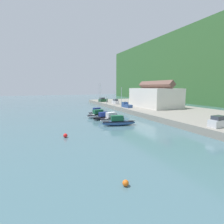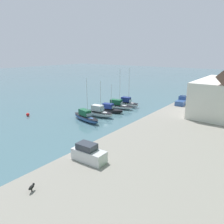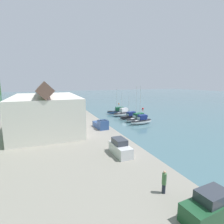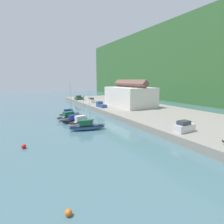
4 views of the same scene
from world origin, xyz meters
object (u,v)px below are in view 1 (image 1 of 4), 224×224
(moored_boat_2, at_px, (105,117))
(mooring_buoy_1, at_px, (126,183))
(parked_car_0, at_px, (219,122))
(moored_boat_0, at_px, (98,113))
(pickup_truck_0, at_px, (126,105))
(moored_boat_4, at_px, (118,122))
(person_on_quay, at_px, (107,100))
(parked_car_2, at_px, (103,100))
(mooring_buoy_0, at_px, (65,136))
(parked_car_1, at_px, (115,102))
(moored_boat_3, at_px, (112,119))
(moored_boat_1, at_px, (99,115))

(moored_boat_2, distance_m, mooring_buoy_1, 33.19)
(parked_car_0, distance_m, mooring_buoy_1, 25.96)
(moored_boat_0, bearing_deg, parked_car_0, 20.12)
(moored_boat_2, xyz_separation_m, pickup_truck_0, (-12.39, 13.32, 1.56))
(moored_boat_4, xyz_separation_m, person_on_quay, (-43.60, 14.54, 1.72))
(parked_car_2, bearing_deg, mooring_buoy_0, -31.17)
(moored_boat_0, height_order, parked_car_1, moored_boat_0)
(moored_boat_3, height_order, mooring_buoy_0, moored_boat_3)
(person_on_quay, distance_m, mooring_buoy_1, 71.31)
(pickup_truck_0, distance_m, person_on_quay, 22.83)
(moored_boat_0, distance_m, moored_boat_4, 15.68)
(moored_boat_0, distance_m, parked_car_0, 33.37)
(moored_boat_1, distance_m, mooring_buoy_1, 36.85)
(moored_boat_0, bearing_deg, mooring_buoy_0, -36.84)
(moored_boat_1, xyz_separation_m, parked_car_2, (-34.91, 14.00, 1.56))
(moored_boat_1, relative_size, moored_boat_2, 1.32)
(moored_boat_0, bearing_deg, moored_boat_2, -8.06)
(moored_boat_0, xyz_separation_m, moored_boat_2, (7.25, -0.42, -0.18))
(moored_boat_2, xyz_separation_m, moored_boat_4, (8.43, 0.29, 0.12))
(moored_boat_4, bearing_deg, moored_boat_0, -167.96)
(mooring_buoy_1, bearing_deg, pickup_truck_0, 152.14)
(pickup_truck_0, bearing_deg, moored_boat_4, -126.18)
(parked_car_2, xyz_separation_m, mooring_buoy_1, (70.47, -23.63, -2.11))
(moored_boat_4, relative_size, parked_car_0, 2.11)
(moored_boat_4, relative_size, mooring_buoy_0, 12.02)
(moored_boat_3, bearing_deg, parked_car_1, 146.44)
(moored_boat_0, xyz_separation_m, moored_boat_1, (3.35, -0.75, -0.07))
(person_on_quay, bearing_deg, parked_car_0, -0.40)
(moored_boat_2, distance_m, parked_car_0, 27.20)
(moored_boat_1, height_order, mooring_buoy_1, moored_boat_1)
(person_on_quay, bearing_deg, parked_car_1, 1.32)
(moored_boat_4, xyz_separation_m, mooring_buoy_1, (23.22, -10.25, -0.58))
(parked_car_1, distance_m, mooring_buoy_0, 48.50)
(moored_boat_0, relative_size, moored_boat_3, 1.27)
(person_on_quay, bearing_deg, moored_boat_3, -20.03)
(moored_boat_2, bearing_deg, mooring_buoy_0, -51.83)
(moored_boat_2, distance_m, person_on_quay, 38.21)
(moored_boat_0, bearing_deg, mooring_buoy_1, -19.65)
(moored_boat_4, relative_size, person_on_quay, 4.20)
(parked_car_1, bearing_deg, mooring_buoy_1, -114.29)
(moored_boat_2, xyz_separation_m, parked_car_0, (23.00, 14.42, 1.66))
(moored_boat_1, xyz_separation_m, moored_boat_3, (8.30, 0.73, 0.11))
(parked_car_0, height_order, mooring_buoy_1, parked_car_0)
(parked_car_0, relative_size, parked_car_1, 1.01)
(moored_boat_3, relative_size, parked_car_2, 1.84)
(moored_boat_2, distance_m, moored_boat_4, 8.44)
(moored_boat_1, bearing_deg, parked_car_1, 133.63)
(mooring_buoy_0, bearing_deg, moored_boat_4, 111.83)
(parked_car_0, height_order, person_on_quay, parked_car_0)
(mooring_buoy_0, bearing_deg, pickup_truck_0, 135.00)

